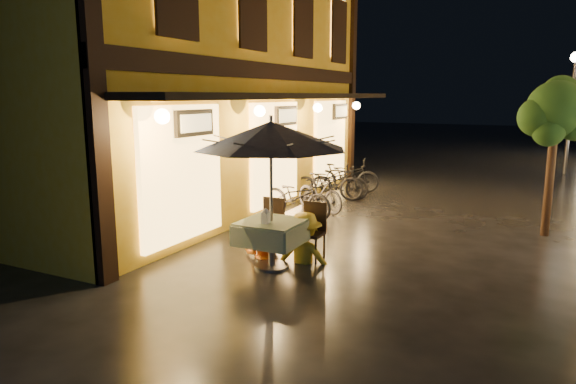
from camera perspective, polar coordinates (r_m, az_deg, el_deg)
The scene contains 16 objects.
ground at distance 7.58m, azimuth 7.65°, elevation -10.80°, with size 90.00×90.00×0.00m, color black.
west_building at distance 13.36m, azimuth -10.47°, elevation 14.60°, with size 5.90×11.40×7.40m.
street_tree at distance 11.21m, azimuth 27.69°, elevation 7.73°, with size 1.43×1.20×3.15m.
streetlamp_far at distance 20.71m, azimuth 29.07°, elevation 9.81°, with size 0.36×0.36×4.23m.
cafe_table at distance 8.30m, azimuth -1.85°, elevation -4.51°, with size 0.99×0.99×0.78m.
patio_umbrella at distance 8.04m, azimuth -1.92°, elevation 6.29°, with size 2.45×2.45×2.46m.
cafe_chair_left at distance 9.13m, azimuth -1.87°, elevation -3.43°, with size 0.42×0.42×0.97m.
cafe_chair_right at distance 8.79m, azimuth 2.74°, elevation -3.99°, with size 0.42×0.42×0.97m.
table_lantern at distance 8.06m, azimuth -2.50°, elevation -2.55°, with size 0.16×0.16×0.25m.
person_orange at distance 8.91m, azimuth -2.82°, elevation -2.65°, with size 0.69×0.54×1.42m, color orange.
person_yellow at distance 8.57m, azimuth 1.84°, elevation -2.40°, with size 1.07×0.61×1.65m, color yellow.
bicycle_0 at distance 11.70m, azimuth 1.00°, elevation -0.51°, with size 0.65×1.86×0.98m, color black.
bicycle_1 at distance 12.32m, azimuth 3.55°, elevation -0.09°, with size 0.43×1.53×0.92m, color black.
bicycle_2 at distance 13.71m, azimuth 4.50°, elevation 1.12°, with size 0.65×1.86×0.98m, color black.
bicycle_3 at distance 13.83m, azimuth 5.69°, elevation 1.15°, with size 0.45×1.60×0.96m, color black.
bicycle_4 at distance 14.94m, azimuth 6.53°, elevation 1.87°, with size 0.64×1.85×0.97m, color black.
Camera 1 is at (2.23, -6.69, 2.77)m, focal length 32.00 mm.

